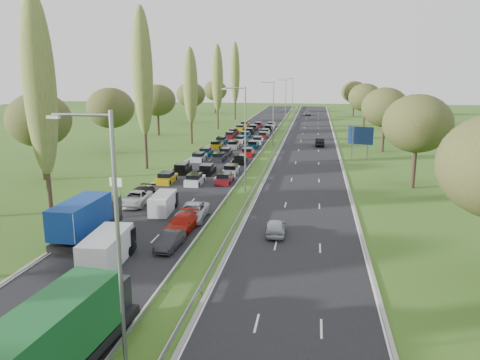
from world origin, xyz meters
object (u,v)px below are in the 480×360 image
at_px(green_lorry, 41,352).
at_px(direction_sign, 360,137).
at_px(near_car_3, 140,195).
at_px(near_car_2, 136,198).
at_px(white_van_rear, 164,203).
at_px(blue_lorry, 87,218).
at_px(white_van_front, 108,248).
at_px(info_sign, 116,184).

bearing_deg(green_lorry, direction_sign, 77.97).
xyz_separation_m(near_car_3, direction_sign, (25.31, 29.88, 2.82)).
height_order(near_car_2, white_van_rear, white_van_rear).
distance_m(blue_lorry, white_van_front, 5.71).
distance_m(green_lorry, white_van_rear, 27.14).
bearing_deg(near_car_3, blue_lorry, -87.02).
relative_size(near_car_2, blue_lorry, 0.60).
relative_size(near_car_2, green_lorry, 0.39).
height_order(green_lorry, white_van_front, green_lorry).
bearing_deg(near_car_3, info_sign, 154.68).
distance_m(near_car_3, direction_sign, 39.26).
xyz_separation_m(blue_lorry, direction_sign, (25.20, 41.85, 1.69)).
height_order(near_car_2, white_van_front, white_van_front).
bearing_deg(near_car_3, white_van_rear, -38.78).
bearing_deg(direction_sign, white_van_rear, -123.13).
bearing_deg(info_sign, blue_lorry, -75.40).
height_order(white_van_rear, direction_sign, direction_sign).
xyz_separation_m(near_car_2, white_van_front, (3.80, -14.91, 0.44)).
bearing_deg(blue_lorry, white_van_front, -48.05).
distance_m(near_car_2, near_car_3, 1.32).
height_order(near_car_3, green_lorry, green_lorry).
relative_size(near_car_3, direction_sign, 0.97).
xyz_separation_m(blue_lorry, white_van_rear, (3.59, 8.73, -0.92)).
relative_size(blue_lorry, info_sign, 4.05).
bearing_deg(info_sign, direction_sign, 44.24).
xyz_separation_m(near_car_3, white_van_rear, (3.70, -3.24, 0.21)).
bearing_deg(blue_lorry, info_sign, 105.21).
height_order(near_car_3, blue_lorry, blue_lorry).
distance_m(green_lorry, white_van_front, 14.34).
height_order(near_car_3, white_van_front, white_van_front).
bearing_deg(green_lorry, near_car_2, 108.82).
bearing_deg(direction_sign, near_car_3, -130.27).
height_order(near_car_2, info_sign, info_sign).
relative_size(near_car_2, white_van_rear, 1.11).
bearing_deg(green_lorry, white_van_front, 108.65).
bearing_deg(info_sign, white_van_rear, -35.25).
distance_m(info_sign, direction_sign, 40.26).
relative_size(info_sign, direction_sign, 0.40).
distance_m(green_lorry, direction_sign, 62.66).
xyz_separation_m(near_car_2, near_car_3, (-0.05, 1.32, 0.02)).
height_order(near_car_2, blue_lorry, blue_lorry).
xyz_separation_m(near_car_2, info_sign, (-3.54, 3.16, 0.64)).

